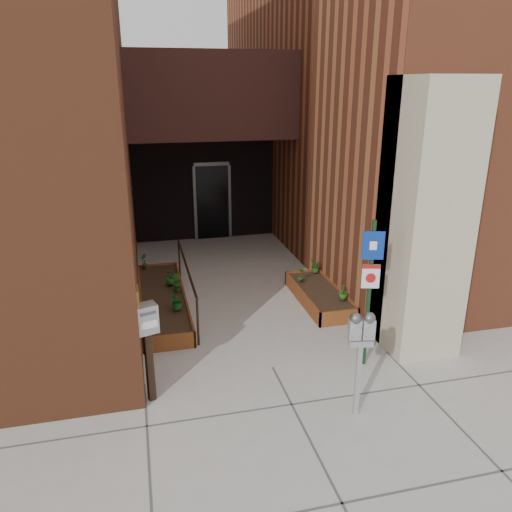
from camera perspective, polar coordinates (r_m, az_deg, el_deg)
ground at (r=8.14m, az=1.91°, el=-12.61°), size 80.00×80.00×0.00m
architecture at (r=13.67m, az=-6.98°, el=21.95°), size 20.00×14.60×10.00m
planter_left at (r=10.24m, az=-10.62°, el=-5.10°), size 0.90×3.60×0.30m
planter_right at (r=10.38m, az=7.21°, el=-4.56°), size 0.80×2.20×0.30m
handrail at (r=9.99m, az=-7.95°, el=-1.76°), size 0.04×3.34×0.90m
parking_meter at (r=6.67m, az=11.92°, el=-9.03°), size 0.35×0.19×1.52m
sign_post at (r=7.76m, az=12.92°, el=-2.59°), size 0.32×0.12×2.39m
payment_dropbox at (r=7.04m, az=-12.34°, el=-8.51°), size 0.34×0.29×1.48m
shrub_left_a at (r=9.40m, az=-9.00°, el=-5.05°), size 0.41×0.41×0.33m
shrub_left_b at (r=10.21m, az=-9.09°, el=-3.00°), size 0.26×0.26×0.34m
shrub_left_c at (r=10.54m, az=-9.78°, el=-2.36°), size 0.25×0.25×0.33m
shrub_left_d at (r=11.60m, az=-12.69°, el=-0.53°), size 0.22×0.22×0.33m
shrub_right_a at (r=9.83m, az=9.91°, el=-4.06°), size 0.18×0.18×0.31m
shrub_right_b at (r=10.56m, az=5.17°, el=-2.13°), size 0.23×0.23×0.32m
shrub_right_c at (r=11.13m, az=6.87°, el=-1.12°), size 0.30×0.30×0.30m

